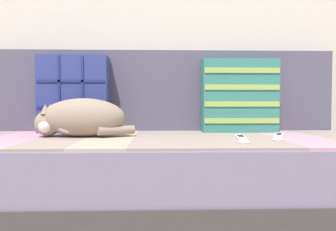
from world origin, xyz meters
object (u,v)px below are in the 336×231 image
object	(u,v)px
throw_pillow_quilted	(73,94)
game_remote_far	(278,136)
couch	(156,175)
sleeping_cat	(78,119)
throw_pillow_striped	(238,96)
game_remote_near	(239,138)

from	to	relation	value
throw_pillow_quilted	game_remote_far	xyz separation A→B (m)	(0.98, -0.33, -0.19)
couch	throw_pillow_quilted	distance (m)	0.63
couch	throw_pillow_quilted	world-z (taller)	throw_pillow_quilted
sleeping_cat	throw_pillow_striped	bearing A→B (deg)	16.53
game_remote_near	game_remote_far	size ratio (longest dim) A/B	1.02
sleeping_cat	game_remote_far	size ratio (longest dim) A/B	2.24
throw_pillow_quilted	game_remote_near	size ratio (longest dim) A/B	1.93
throw_pillow_quilted	couch	bearing A→B (deg)	-27.76
game_remote_near	throw_pillow_quilted	bearing A→B (deg)	152.64
couch	game_remote_near	xyz separation A→B (m)	(0.35, -0.18, 0.19)
game_remote_near	game_remote_far	world-z (taller)	same
throw_pillow_striped	game_remote_far	world-z (taller)	throw_pillow_striped
throw_pillow_quilted	throw_pillow_striped	bearing A→B (deg)	-0.03
couch	sleeping_cat	bearing A→B (deg)	-178.94
throw_pillow_quilted	game_remote_far	size ratio (longest dim) A/B	1.96
game_remote_far	couch	bearing A→B (deg)	169.55
couch	throw_pillow_striped	world-z (taller)	throw_pillow_striped
couch	game_remote_near	world-z (taller)	game_remote_near
sleeping_cat	game_remote_far	world-z (taller)	sleeping_cat
couch	sleeping_cat	distance (m)	0.45
throw_pillow_quilted	game_remote_far	bearing A→B (deg)	-18.70
throw_pillow_striped	game_remote_far	size ratio (longest dim) A/B	1.95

